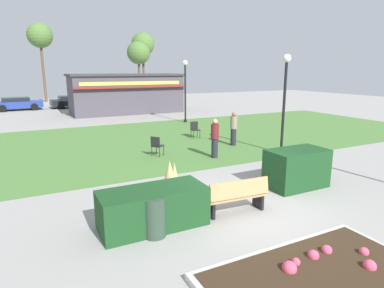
# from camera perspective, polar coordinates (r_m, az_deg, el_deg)

# --- Properties ---
(ground_plane) EXTENTS (80.00, 80.00, 0.00)m
(ground_plane) POSITION_cam_1_polar(r_m,az_deg,el_deg) (9.27, 9.39, -10.85)
(ground_plane) COLOR #999691
(lawn_patch) EXTENTS (36.00, 12.00, 0.01)m
(lawn_patch) POSITION_cam_1_polar(r_m,az_deg,el_deg) (17.45, -9.28, 0.49)
(lawn_patch) COLOR #4C7A38
(lawn_patch) RESTS_ON ground_plane
(flower_bed) EXTENTS (4.18, 2.35, 0.33)m
(flower_bed) POSITION_cam_1_polar(r_m,az_deg,el_deg) (6.62, 21.56, -21.22)
(flower_bed) COLOR beige
(flower_bed) RESTS_ON ground_plane
(park_bench) EXTENTS (1.73, 0.64, 0.95)m
(park_bench) POSITION_cam_1_polar(r_m,az_deg,el_deg) (8.69, 7.84, -9.01)
(park_bench) COLOR tan
(park_bench) RESTS_ON ground_plane
(hedge_left) EXTENTS (2.55, 1.10, 0.95)m
(hedge_left) POSITION_cam_1_polar(r_m,az_deg,el_deg) (7.97, -6.85, -11.09)
(hedge_left) COLOR #19421E
(hedge_left) RESTS_ON ground_plane
(hedge_right) EXTENTS (1.93, 1.10, 1.23)m
(hedge_right) POSITION_cam_1_polar(r_m,az_deg,el_deg) (10.97, 17.90, -4.10)
(hedge_right) COLOR #19421E
(hedge_right) RESTS_ON ground_plane
(ornamental_grass_behind_left) EXTENTS (0.53, 0.53, 1.26)m
(ornamental_grass_behind_left) POSITION_cam_1_polar(r_m,az_deg,el_deg) (9.00, -3.07, -7.09)
(ornamental_grass_behind_left) COLOR tan
(ornamental_grass_behind_left) RESTS_ON ground_plane
(ornamental_grass_behind_right) EXTENTS (0.78, 0.78, 1.34)m
(ornamental_grass_behind_right) POSITION_cam_1_polar(r_m,az_deg,el_deg) (8.87, -3.90, -7.15)
(ornamental_grass_behind_right) COLOR tan
(ornamental_grass_behind_right) RESTS_ON ground_plane
(lamppost_mid) EXTENTS (0.36, 0.36, 4.37)m
(lamppost_mid) POSITION_cam_1_polar(r_m,az_deg,el_deg) (14.92, 15.99, 8.71)
(lamppost_mid) COLOR black
(lamppost_mid) RESTS_ON ground_plane
(lamppost_far) EXTENTS (0.36, 0.36, 4.37)m
(lamppost_far) POSITION_cam_1_polar(r_m,az_deg,el_deg) (23.31, -1.20, 10.53)
(lamppost_far) COLOR black
(lamppost_far) RESTS_ON ground_plane
(trash_bin) EXTENTS (0.52, 0.52, 0.93)m
(trash_bin) POSITION_cam_1_polar(r_m,az_deg,el_deg) (7.55, -6.63, -12.62)
(trash_bin) COLOR #2D4233
(trash_bin) RESTS_ON ground_plane
(food_kiosk) EXTENTS (9.60, 4.54, 3.37)m
(food_kiosk) POSITION_cam_1_polar(r_m,az_deg,el_deg) (29.40, -11.52, 8.73)
(food_kiosk) COLOR #47424C
(food_kiosk) RESTS_ON ground_plane
(cafe_chair_west) EXTENTS (0.62, 0.62, 0.89)m
(cafe_chair_west) POSITION_cam_1_polar(r_m,az_deg,el_deg) (14.21, -6.25, -0.09)
(cafe_chair_west) COLOR black
(cafe_chair_west) RESTS_ON ground_plane
(cafe_chair_east) EXTENTS (0.48, 0.48, 0.89)m
(cafe_chair_east) POSITION_cam_1_polar(r_m,az_deg,el_deg) (18.07, 0.50, 2.78)
(cafe_chair_east) COLOR black
(cafe_chair_east) RESTS_ON ground_plane
(person_strolling) EXTENTS (0.34, 0.34, 1.69)m
(person_strolling) POSITION_cam_1_polar(r_m,az_deg,el_deg) (13.87, 4.02, 1.04)
(person_strolling) COLOR #23232D
(person_strolling) RESTS_ON ground_plane
(person_standing) EXTENTS (0.34, 0.34, 1.69)m
(person_standing) POSITION_cam_1_polar(r_m,az_deg,el_deg) (16.27, 7.33, 2.73)
(person_standing) COLOR #23232D
(person_standing) RESTS_ON ground_plane
(parked_car_west_slot) EXTENTS (4.32, 2.28, 1.20)m
(parked_car_west_slot) POSITION_cam_1_polar(r_m,az_deg,el_deg) (34.70, -28.36, 6.31)
(parked_car_west_slot) COLOR navy
(parked_car_west_slot) RESTS_ON ground_plane
(parked_car_center_slot) EXTENTS (4.30, 2.25, 1.20)m
(parked_car_center_slot) POSITION_cam_1_polar(r_m,az_deg,el_deg) (34.93, -20.24, 7.09)
(parked_car_center_slot) COLOR black
(parked_car_center_slot) RESTS_ON ground_plane
(parked_car_east_slot) EXTENTS (4.21, 2.08, 1.20)m
(parked_car_east_slot) POSITION_cam_1_polar(r_m,az_deg,el_deg) (35.82, -12.54, 7.70)
(parked_car_east_slot) COLOR #2D6638
(parked_car_east_slot) RESTS_ON ground_plane
(tree_left_bg) EXTENTS (2.80, 2.80, 8.17)m
(tree_left_bg) POSITION_cam_1_polar(r_m,az_deg,el_deg) (42.05, -8.65, 16.84)
(tree_left_bg) COLOR brown
(tree_left_bg) RESTS_ON ground_plane
(tree_right_bg) EXTENTS (2.80, 2.80, 7.15)m
(tree_right_bg) POSITION_cam_1_polar(r_m,az_deg,el_deg) (41.38, -9.38, 15.50)
(tree_right_bg) COLOR brown
(tree_right_bg) RESTS_ON ground_plane
(tree_center_bg) EXTENTS (2.80, 2.80, 8.95)m
(tree_center_bg) POSITION_cam_1_polar(r_m,az_deg,el_deg) (42.68, -25.18, 16.77)
(tree_center_bg) COLOR brown
(tree_center_bg) RESTS_ON ground_plane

